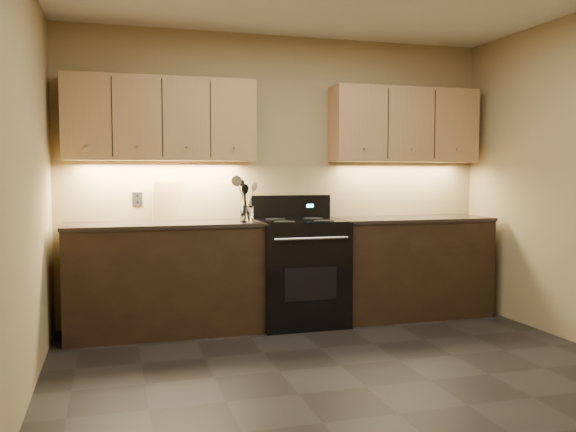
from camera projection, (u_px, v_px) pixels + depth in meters
name	position (u px, v px, depth m)	size (l,w,h in m)	color
floor	(366.00, 387.00, 3.83)	(4.00, 4.00, 0.00)	black
wall_back	(281.00, 178.00, 5.65)	(4.00, 0.04, 2.60)	#9C875C
wall_left	(15.00, 181.00, 3.18)	(0.04, 4.00, 2.60)	#9C875C
counter_left	(165.00, 278.00, 5.12)	(1.62, 0.62, 0.93)	black
counter_right	(410.00, 266.00, 5.75)	(1.46, 0.62, 0.93)	black
stove	(299.00, 270.00, 5.43)	(0.76, 0.68, 1.14)	black
upper_cab_left	(161.00, 119.00, 5.17)	(1.60, 0.30, 0.70)	tan
upper_cab_right	(404.00, 125.00, 5.80)	(1.44, 0.30, 0.70)	tan
outlet_plate	(137.00, 199.00, 5.30)	(0.09, 0.01, 0.12)	#B2B5BA
utensil_crock	(247.00, 215.00, 5.14)	(0.14, 0.14, 0.14)	white
cutting_board	(168.00, 201.00, 5.35)	(0.27, 0.02, 0.34)	#D3B972
wooden_spoon	(243.00, 200.00, 5.11)	(0.06, 0.06, 0.34)	#D3B972
black_spoon	(245.00, 202.00, 5.14)	(0.06, 0.06, 0.32)	black
black_turner	(249.00, 199.00, 5.11)	(0.08, 0.08, 0.36)	black
steel_skimmer	(252.00, 198.00, 5.13)	(0.09, 0.09, 0.38)	silver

